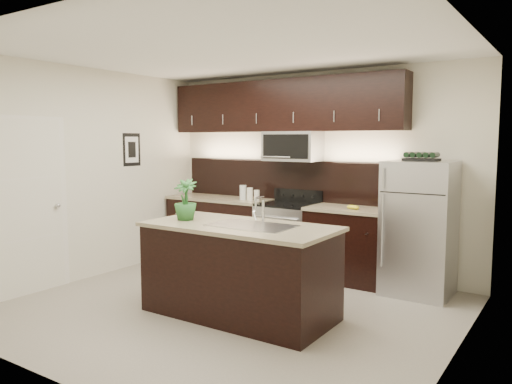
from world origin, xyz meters
The scene contains 12 objects.
ground centered at (0.00, 0.00, 0.00)m, with size 4.50×4.50×0.00m, color gray.
room_walls centered at (-0.11, -0.04, 1.70)m, with size 4.52×4.02×2.71m.
counter_run centered at (-0.46, 1.69, 0.47)m, with size 3.51×0.65×0.94m.
upper_fixtures centered at (-0.43, 1.84, 2.14)m, with size 3.49×0.40×1.66m.
island centered at (0.20, -0.09, 0.47)m, with size 1.96×0.96×0.94m.
sink_faucet centered at (0.35, -0.08, 0.96)m, with size 0.84×0.50×0.28m.
refrigerator centered at (1.52, 1.63, 0.77)m, with size 0.75×0.67×1.55m, color #B2B2B7.
wine_rack centered at (1.52, 1.63, 1.59)m, with size 0.38×0.24×0.09m.
plant centered at (-0.44, -0.17, 1.16)m, with size 0.24×0.24×0.43m, color #266027.
canisters centered at (-0.88, 1.64, 1.03)m, with size 0.31×0.10×0.21m.
french_press centered at (1.17, 1.64, 1.05)m, with size 0.10×0.10×0.29m.
bananas centered at (0.69, 1.61, 0.97)m, with size 0.16×0.13×0.05m, color yellow.
Camera 1 is at (3.07, -4.13, 1.79)m, focal length 35.00 mm.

